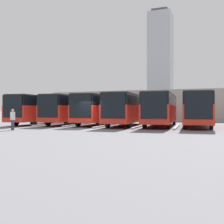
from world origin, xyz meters
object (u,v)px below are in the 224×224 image
object	(u,v)px
bus_1	(161,108)
bus_4	(71,109)
bus_5	(41,109)
pedestrian	(13,119)
bus_3	(99,109)
bus_0	(197,108)
bus_2	(127,109)

from	to	relation	value
bus_1	bus_4	bearing A→B (deg)	-6.83
bus_1	bus_4	distance (m)	10.73
bus_5	pedestrian	size ratio (longest dim) A/B	6.43
pedestrian	bus_3	bearing A→B (deg)	104.93
bus_0	bus_1	world-z (taller)	same
bus_5	bus_0	bearing A→B (deg)	177.93
bus_2	bus_5	size ratio (longest dim) A/B	1.00
bus_4	bus_1	bearing A→B (deg)	173.17
bus_1	bus_3	distance (m)	7.16
bus_5	bus_2	bearing A→B (deg)	176.34
bus_3	pedestrian	size ratio (longest dim) A/B	6.43
bus_4	bus_3	bearing A→B (deg)	176.35
bus_2	bus_3	xyz separation A→B (m)	(3.58, -0.69, 0.00)
bus_1	bus_5	bearing A→B (deg)	-2.93
bus_3	bus_5	size ratio (longest dim) A/B	1.00
bus_1	bus_2	bearing A→B (deg)	-0.75
bus_2	bus_4	size ratio (longest dim) A/B	1.00
bus_4	pedestrian	xyz separation A→B (m)	(-0.16, 10.19, -0.90)
pedestrian	bus_1	bearing A→B (deg)	76.32
bus_1	pedestrian	xyz separation A→B (m)	(10.57, 9.85, -0.90)
bus_2	pedestrian	bearing A→B (deg)	48.84
bus_2	bus_5	bearing A→B (deg)	-3.66
bus_4	bus_5	xyz separation A→B (m)	(3.58, 0.86, 0.00)
bus_3	bus_2	bearing A→B (deg)	164.05
bus_0	pedestrian	world-z (taller)	bus_0
bus_1	pedestrian	world-z (taller)	bus_1
bus_2	bus_3	distance (m)	3.64
bus_2	pedestrian	xyz separation A→B (m)	(7.00, 9.58, -0.90)
bus_0	bus_3	world-z (taller)	same
bus_0	bus_5	bearing A→B (deg)	-2.07
bus_4	bus_2	bearing A→B (deg)	170.14
bus_5	bus_1	bearing A→B (deg)	177.07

